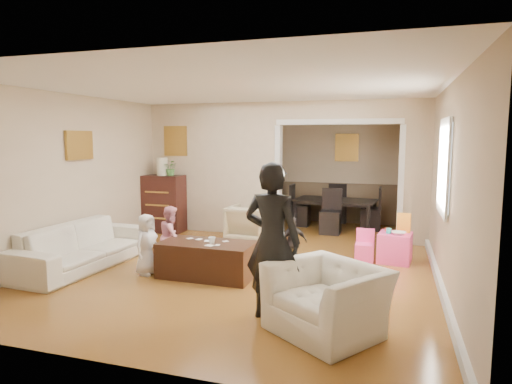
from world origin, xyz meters
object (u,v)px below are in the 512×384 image
(sofa, at_px, (83,246))
(child_kneel_a, at_px, (147,244))
(table_lamp, at_px, (162,166))
(play_table, at_px, (395,248))
(child_kneel_b, at_px, (172,236))
(coffee_cup, at_px, (212,240))
(dining_table, at_px, (335,214))
(armchair_back, at_px, (249,223))
(coffee_table, at_px, (207,260))
(child_toddler, at_px, (293,243))
(adult_person, at_px, (272,241))
(armchair_front, at_px, (327,299))
(cyan_cup, at_px, (389,231))
(dresser, at_px, (163,204))

(sofa, height_order, child_kneel_a, child_kneel_a)
(table_lamp, height_order, play_table, table_lamp)
(child_kneel_b, bearing_deg, coffee_cup, -133.02)
(child_kneel_a, bearing_deg, dining_table, -16.69)
(armchair_back, height_order, coffee_table, armchair_back)
(table_lamp, bearing_deg, child_toddler, -29.21)
(coffee_cup, bearing_deg, child_toddler, 40.10)
(table_lamp, distance_m, adult_person, 4.88)
(coffee_cup, xyz_separation_m, adult_person, (1.13, -1.04, 0.31))
(armchair_front, height_order, adult_person, adult_person)
(coffee_cup, height_order, child_toddler, child_toddler)
(armchair_front, bearing_deg, child_toddler, 146.44)
(sofa, xyz_separation_m, child_toddler, (2.99, 0.88, 0.06))
(coffee_table, distance_m, coffee_cup, 0.31)
(adult_person, bearing_deg, cyan_cup, -107.89)
(armchair_back, height_order, armchair_front, armchair_back)
(coffee_cup, bearing_deg, armchair_back, 94.88)
(coffee_table, relative_size, child_kneel_b, 1.42)
(dining_table, bearing_deg, coffee_cup, -99.61)
(coffee_cup, height_order, dining_table, dining_table)
(play_table, bearing_deg, sofa, -159.49)
(dresser, height_order, adult_person, adult_person)
(play_table, bearing_deg, child_kneel_a, -153.30)
(sofa, relative_size, coffee_cup, 22.19)
(armchair_front, height_order, table_lamp, table_lamp)
(sofa, distance_m, child_toddler, 3.12)
(armchair_back, xyz_separation_m, child_kneel_b, (-0.61, -1.86, 0.12))
(child_kneel_a, bearing_deg, coffee_table, -69.39)
(coffee_cup, xyz_separation_m, cyan_cup, (2.29, 1.53, -0.03))
(play_table, height_order, dining_table, dining_table)
(cyan_cup, xyz_separation_m, child_kneel_a, (-3.24, -1.63, -0.07))
(coffee_cup, bearing_deg, cyan_cup, 33.76)
(dresser, relative_size, coffee_cup, 11.63)
(dresser, relative_size, child_toddler, 1.51)
(sofa, xyz_separation_m, coffee_table, (1.94, 0.13, -0.08))
(coffee_table, xyz_separation_m, child_toddler, (1.05, 0.75, 0.14))
(armchair_back, relative_size, cyan_cup, 9.34)
(armchair_back, bearing_deg, armchair_front, 123.11)
(armchair_back, bearing_deg, child_kneel_a, 75.52)
(sofa, height_order, table_lamp, table_lamp)
(table_lamp, bearing_deg, armchair_front, -43.99)
(armchair_front, height_order, child_toddler, child_toddler)
(child_toddler, bearing_deg, dining_table, -133.07)
(dresser, xyz_separation_m, adult_person, (3.29, -3.58, 0.26))
(cyan_cup, height_order, child_toddler, child_toddler)
(adult_person, bearing_deg, play_table, -109.28)
(dresser, bearing_deg, coffee_cup, -49.64)
(coffee_table, xyz_separation_m, cyan_cup, (2.39, 1.48, 0.25))
(dresser, xyz_separation_m, cyan_cup, (4.44, -1.01, -0.08))
(dining_table, distance_m, child_toddler, 3.18)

